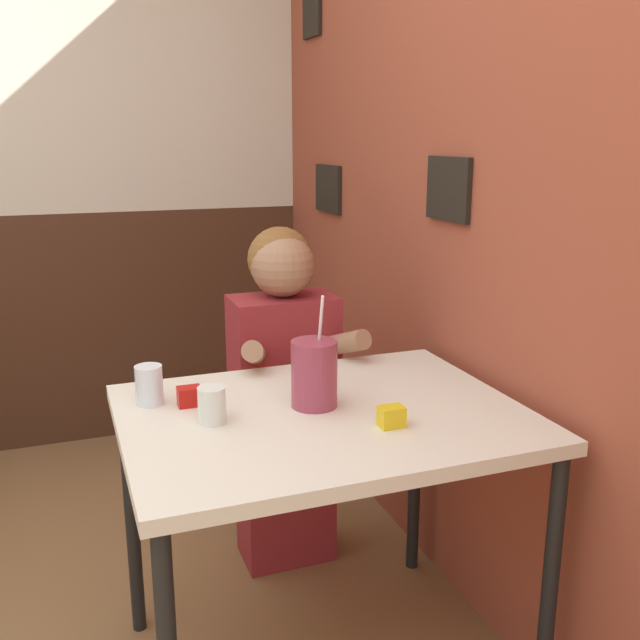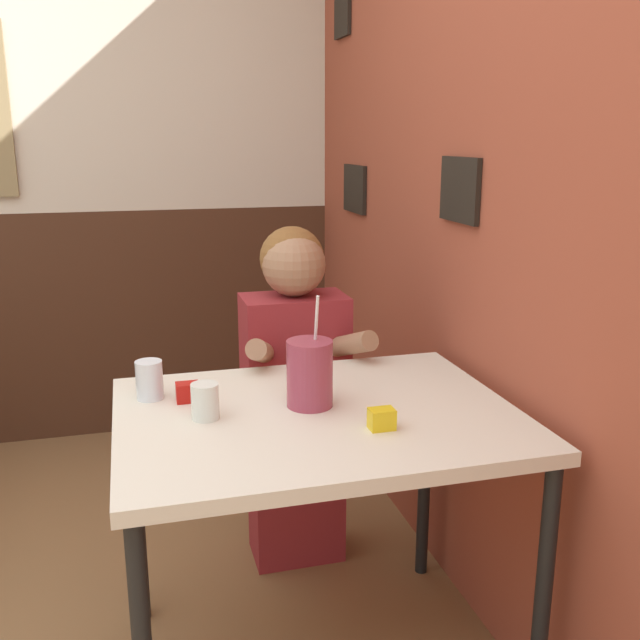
% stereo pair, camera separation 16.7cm
% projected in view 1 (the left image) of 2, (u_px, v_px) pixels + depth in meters
% --- Properties ---
extents(brick_wall_right, '(0.08, 4.20, 2.70)m').
position_uv_depth(brick_wall_right, '(398.00, 162.00, 2.53)').
color(brick_wall_right, brown).
rests_on(brick_wall_right, ground_plane).
extents(main_table, '(1.00, 0.77, 0.77)m').
position_uv_depth(main_table, '(323.00, 437.00, 1.82)').
color(main_table, beige).
rests_on(main_table, ground_plane).
extents(person_seated, '(0.42, 0.41, 1.16)m').
position_uv_depth(person_seated, '(284.00, 391.00, 2.38)').
color(person_seated, maroon).
rests_on(person_seated, ground_plane).
extents(cocktail_pitcher, '(0.12, 0.12, 0.29)m').
position_uv_depth(cocktail_pitcher, '(314.00, 374.00, 1.81)').
color(cocktail_pitcher, '#99384C').
rests_on(cocktail_pitcher, main_table).
extents(glass_near_pitcher, '(0.07, 0.07, 0.10)m').
position_uv_depth(glass_near_pitcher, '(149.00, 385.00, 1.83)').
color(glass_near_pitcher, silver).
rests_on(glass_near_pitcher, main_table).
extents(glass_center, '(0.07, 0.07, 0.09)m').
position_uv_depth(glass_center, '(212.00, 405.00, 1.72)').
color(glass_center, silver).
rests_on(glass_center, main_table).
extents(condiment_ketchup, '(0.06, 0.04, 0.05)m').
position_uv_depth(condiment_ketchup, '(189.00, 396.00, 1.83)').
color(condiment_ketchup, '#B7140F').
rests_on(condiment_ketchup, main_table).
extents(condiment_mustard, '(0.06, 0.04, 0.05)m').
position_uv_depth(condiment_mustard, '(391.00, 417.00, 1.70)').
color(condiment_mustard, yellow).
rests_on(condiment_mustard, main_table).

